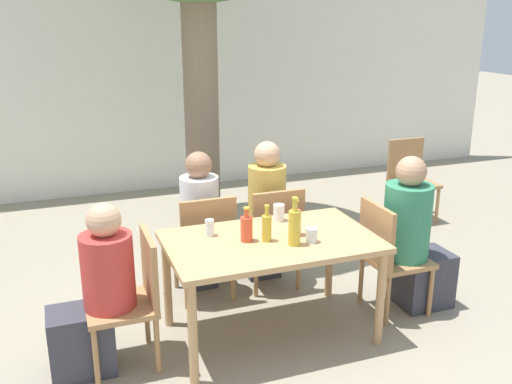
% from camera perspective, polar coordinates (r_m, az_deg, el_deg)
% --- Properties ---
extents(ground_plane, '(30.00, 30.00, 0.00)m').
position_cam_1_polar(ground_plane, '(4.27, 1.43, -13.96)').
color(ground_plane, gray).
extents(cafe_building_wall, '(10.00, 0.08, 2.80)m').
position_cam_1_polar(cafe_building_wall, '(7.44, -9.78, 10.87)').
color(cafe_building_wall, white).
rests_on(cafe_building_wall, ground_plane).
extents(dining_table_front, '(1.45, 0.88, 0.74)m').
position_cam_1_polar(dining_table_front, '(3.97, 1.51, -5.80)').
color(dining_table_front, tan).
rests_on(dining_table_front, ground_plane).
extents(patio_chair_0, '(0.44, 0.44, 0.89)m').
position_cam_1_polar(patio_chair_0, '(3.82, -12.14, -9.86)').
color(patio_chair_0, '#A87A4C').
rests_on(patio_chair_0, ground_plane).
extents(patio_chair_1, '(0.44, 0.44, 0.89)m').
position_cam_1_polar(patio_chair_1, '(4.45, 13.06, -5.88)').
color(patio_chair_1, '#A87A4C').
rests_on(patio_chair_1, ground_plane).
extents(patio_chair_2, '(0.44, 0.44, 0.89)m').
position_cam_1_polar(patio_chair_2, '(4.54, -5.08, -5.00)').
color(patio_chair_2, '#A87A4C').
rests_on(patio_chair_2, ground_plane).
extents(patio_chair_3, '(0.44, 0.44, 0.89)m').
position_cam_1_polar(patio_chair_3, '(4.71, 1.74, -4.08)').
color(patio_chair_3, '#A87A4C').
rests_on(patio_chair_3, ground_plane).
extents(patio_chair_4, '(0.44, 0.44, 0.89)m').
position_cam_1_polar(patio_chair_4, '(6.59, 15.14, 1.67)').
color(patio_chair_4, '#A87A4C').
rests_on(patio_chair_4, ground_plane).
extents(person_seated_0, '(0.57, 0.33, 1.13)m').
position_cam_1_polar(person_seated_0, '(3.80, -15.75, -10.26)').
color(person_seated_0, '#383842').
rests_on(person_seated_0, ground_plane).
extents(person_seated_1, '(0.58, 0.36, 1.23)m').
position_cam_1_polar(person_seated_1, '(4.55, 15.52, -4.74)').
color(person_seated_1, '#383842').
rests_on(person_seated_1, ground_plane).
extents(person_seated_2, '(0.31, 0.55, 1.20)m').
position_cam_1_polar(person_seated_2, '(4.73, -5.84, -3.60)').
color(person_seated_2, '#383842').
rests_on(person_seated_2, ground_plane).
extents(person_seated_3, '(0.32, 0.56, 1.24)m').
position_cam_1_polar(person_seated_3, '(4.89, 0.73, -2.57)').
color(person_seated_3, '#383842').
rests_on(person_seated_3, ground_plane).
extents(soda_bottle_0, '(0.08, 0.08, 0.26)m').
position_cam_1_polar(soda_bottle_0, '(3.98, 3.97, -2.95)').
color(soda_bottle_0, '#DB4C2D').
rests_on(soda_bottle_0, dining_table_front).
extents(oil_cruet_1, '(0.08, 0.08, 0.33)m').
position_cam_1_polar(oil_cruet_1, '(3.80, 3.87, -3.46)').
color(oil_cruet_1, gold).
rests_on(oil_cruet_1, dining_table_front).
extents(oil_cruet_2, '(0.07, 0.07, 0.26)m').
position_cam_1_polar(oil_cruet_2, '(3.87, 1.08, -3.54)').
color(oil_cruet_2, gold).
rests_on(oil_cruet_2, dining_table_front).
extents(soda_bottle_3, '(0.08, 0.08, 0.24)m').
position_cam_1_polar(soda_bottle_3, '(3.87, -0.95, -3.62)').
color(soda_bottle_3, '#DB4C2D').
rests_on(soda_bottle_3, dining_table_front).
extents(drinking_glass_0, '(0.06, 0.06, 0.12)m').
position_cam_1_polar(drinking_glass_0, '(3.98, -4.66, -3.57)').
color(drinking_glass_0, white).
rests_on(drinking_glass_0, dining_table_front).
extents(drinking_glass_1, '(0.08, 0.08, 0.13)m').
position_cam_1_polar(drinking_glass_1, '(4.26, 2.29, -2.06)').
color(drinking_glass_1, white).
rests_on(drinking_glass_1, dining_table_front).
extents(drinking_glass_2, '(0.08, 0.08, 0.10)m').
position_cam_1_polar(drinking_glass_2, '(3.89, 5.58, -4.31)').
color(drinking_glass_2, silver).
rests_on(drinking_glass_2, dining_table_front).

